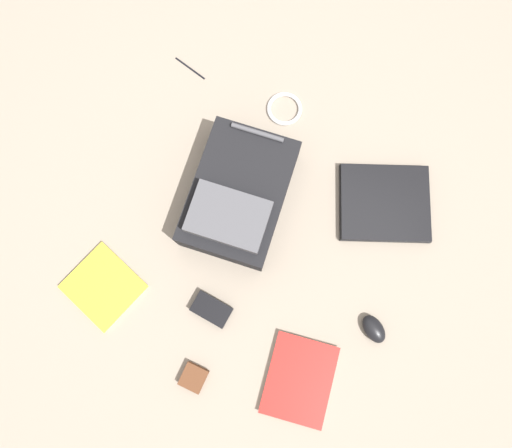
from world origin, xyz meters
TOP-DOWN VIEW (x-y plane):
  - ground_plane at (0.00, 0.00)m, footprint 3.65×3.65m
  - backpack at (-0.13, 0.10)m, footprint 0.33×0.47m
  - laptop at (0.36, 0.28)m, footprint 0.39×0.37m
  - book_blue at (-0.45, -0.35)m, footprint 0.29×0.28m
  - book_comic at (0.29, -0.39)m, footprint 0.24×0.29m
  - computer_mouse at (0.46, -0.15)m, footprint 0.12×0.11m
  - cable_coil at (-0.10, 0.49)m, footprint 0.13×0.13m
  - power_brick at (-0.07, -0.29)m, footprint 0.14×0.09m
  - pen_black at (-0.49, 0.52)m, footprint 0.14×0.05m
  - earbud_pouch at (-0.04, -0.51)m, footprint 0.08×0.08m

SIDE VIEW (x-z plane):
  - ground_plane at x=0.00m, z-range 0.00..0.00m
  - pen_black at x=-0.49m, z-range 0.00..0.01m
  - cable_coil at x=-0.10m, z-range 0.00..0.01m
  - book_blue at x=-0.45m, z-range 0.00..0.02m
  - book_comic at x=0.29m, z-range 0.00..0.02m
  - earbud_pouch at x=-0.04m, z-range 0.00..0.03m
  - laptop at x=0.36m, z-range 0.00..0.03m
  - power_brick at x=-0.07m, z-range 0.00..0.03m
  - computer_mouse at x=0.46m, z-range 0.00..0.04m
  - backpack at x=-0.13m, z-range -0.01..0.17m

